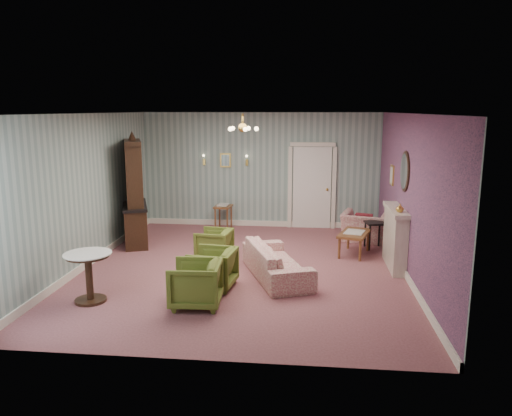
# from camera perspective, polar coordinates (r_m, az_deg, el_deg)

# --- Properties ---
(floor) EXTENTS (7.00, 7.00, 0.00)m
(floor) POSITION_cam_1_polar(r_m,az_deg,el_deg) (9.41, -1.47, -7.04)
(floor) COLOR #94565C
(floor) RESTS_ON ground
(ceiling) EXTENTS (7.00, 7.00, 0.00)m
(ceiling) POSITION_cam_1_polar(r_m,az_deg,el_deg) (8.93, -1.57, 10.91)
(ceiling) COLOR white
(ceiling) RESTS_ON ground
(wall_back) EXTENTS (6.00, 0.00, 6.00)m
(wall_back) POSITION_cam_1_polar(r_m,az_deg,el_deg) (12.50, 0.55, 4.40)
(wall_back) COLOR gray
(wall_back) RESTS_ON ground
(wall_front) EXTENTS (6.00, 0.00, 6.00)m
(wall_front) POSITION_cam_1_polar(r_m,az_deg,el_deg) (5.68, -6.09, -4.25)
(wall_front) COLOR gray
(wall_front) RESTS_ON ground
(wall_left) EXTENTS (0.00, 7.00, 7.00)m
(wall_left) POSITION_cam_1_polar(r_m,az_deg,el_deg) (9.90, -19.02, 1.91)
(wall_left) COLOR gray
(wall_left) RESTS_ON ground
(wall_right) EXTENTS (0.00, 7.00, 7.00)m
(wall_right) POSITION_cam_1_polar(r_m,az_deg,el_deg) (9.17, 17.42, 1.29)
(wall_right) COLOR gray
(wall_right) RESTS_ON ground
(wall_right_floral) EXTENTS (0.00, 7.00, 7.00)m
(wall_right_floral) POSITION_cam_1_polar(r_m,az_deg,el_deg) (9.16, 17.33, 1.30)
(wall_right_floral) COLOR #BD5E82
(wall_right_floral) RESTS_ON ground
(door) EXTENTS (1.12, 0.12, 2.16)m
(door) POSITION_cam_1_polar(r_m,az_deg,el_deg) (12.46, 6.50, 2.58)
(door) COLOR white
(door) RESTS_ON floor
(olive_chair_a) EXTENTS (0.75, 0.79, 0.78)m
(olive_chair_a) POSITION_cam_1_polar(r_m,az_deg,el_deg) (7.64, -7.04, -8.49)
(olive_chair_a) COLOR #5C6C25
(olive_chair_a) RESTS_ON floor
(olive_chair_b) EXTENTS (0.76, 0.80, 0.74)m
(olive_chair_b) POSITION_cam_1_polar(r_m,az_deg,el_deg) (8.38, -5.07, -6.75)
(olive_chair_b) COLOR #5C6C25
(olive_chair_b) RESTS_ON floor
(olive_chair_c) EXTENTS (0.69, 0.73, 0.67)m
(olive_chair_c) POSITION_cam_1_polar(r_m,az_deg,el_deg) (9.95, -4.89, -4.03)
(olive_chair_c) COLOR #5C6C25
(olive_chair_c) RESTS_ON floor
(sofa_chintz) EXTENTS (1.26, 2.11, 0.79)m
(sofa_chintz) POSITION_cam_1_polar(r_m,az_deg,el_deg) (8.85, 2.41, -5.55)
(sofa_chintz) COLOR #A74352
(sofa_chintz) RESTS_ON floor
(wingback_chair) EXTENTS (1.16, 0.91, 0.89)m
(wingback_chair) POSITION_cam_1_polar(r_m,az_deg,el_deg) (11.51, 12.59, -1.58)
(wingback_chair) COLOR #A74352
(wingback_chair) RESTS_ON floor
(dresser) EXTENTS (1.00, 1.56, 2.46)m
(dresser) POSITION_cam_1_polar(r_m,az_deg,el_deg) (11.22, -14.01, 2.11)
(dresser) COLOR black
(dresser) RESTS_ON floor
(fireplace) EXTENTS (0.30, 1.40, 1.16)m
(fireplace) POSITION_cam_1_polar(r_m,az_deg,el_deg) (9.71, 15.85, -3.33)
(fireplace) COLOR beige
(fireplace) RESTS_ON floor
(mantel_vase) EXTENTS (0.15, 0.15, 0.15)m
(mantel_vase) POSITION_cam_1_polar(r_m,az_deg,el_deg) (9.18, 16.36, -0.01)
(mantel_vase) COLOR gold
(mantel_vase) RESTS_ON fireplace
(oval_mirror) EXTENTS (0.04, 0.76, 0.84)m
(oval_mirror) POSITION_cam_1_polar(r_m,az_deg,el_deg) (9.49, 16.86, 4.10)
(oval_mirror) COLOR white
(oval_mirror) RESTS_ON wall_right
(framed_print) EXTENTS (0.04, 0.34, 0.42)m
(framed_print) POSITION_cam_1_polar(r_m,az_deg,el_deg) (10.84, 15.52, 3.70)
(framed_print) COLOR gold
(framed_print) RESTS_ON wall_right
(coffee_table) EXTENTS (0.79, 1.06, 0.48)m
(coffee_table) POSITION_cam_1_polar(r_m,az_deg,el_deg) (10.41, 11.30, -4.04)
(coffee_table) COLOR brown
(coffee_table) RESTS_ON floor
(side_table_black) EXTENTS (0.47, 0.47, 0.60)m
(side_table_black) POSITION_cam_1_polar(r_m,az_deg,el_deg) (10.92, 13.60, -3.11)
(side_table_black) COLOR black
(side_table_black) RESTS_ON floor
(pedestal_table) EXTENTS (0.94, 0.94, 0.80)m
(pedestal_table) POSITION_cam_1_polar(r_m,az_deg,el_deg) (8.17, -18.80, -7.62)
(pedestal_table) COLOR black
(pedestal_table) RESTS_ON floor
(nesting_table) EXTENTS (0.45, 0.54, 0.66)m
(nesting_table) POSITION_cam_1_polar(r_m,az_deg,el_deg) (12.36, -3.81, -0.98)
(nesting_table) COLOR brown
(nesting_table) RESTS_ON floor
(gilt_mirror_back) EXTENTS (0.28, 0.06, 0.36)m
(gilt_mirror_back) POSITION_cam_1_polar(r_m,az_deg,el_deg) (12.55, -3.58, 5.55)
(gilt_mirror_back) COLOR gold
(gilt_mirror_back) RESTS_ON wall_back
(sconce_left) EXTENTS (0.16, 0.12, 0.30)m
(sconce_left) POSITION_cam_1_polar(r_m,az_deg,el_deg) (12.63, -6.06, 5.55)
(sconce_left) COLOR gold
(sconce_left) RESTS_ON wall_back
(sconce_right) EXTENTS (0.16, 0.12, 0.30)m
(sconce_right) POSITION_cam_1_polar(r_m,az_deg,el_deg) (12.45, -1.08, 5.52)
(sconce_right) COLOR gold
(sconce_right) RESTS_ON wall_back
(chandelier) EXTENTS (0.56, 0.56, 0.36)m
(chandelier) POSITION_cam_1_polar(r_m,az_deg,el_deg) (8.93, -1.56, 9.18)
(chandelier) COLOR gold
(chandelier) RESTS_ON ceiling
(burgundy_cushion) EXTENTS (0.41, 0.28, 0.39)m
(burgundy_cushion) POSITION_cam_1_polar(r_m,az_deg,el_deg) (11.35, 12.43, -1.57)
(burgundy_cushion) COLOR maroon
(burgundy_cushion) RESTS_ON wingback_chair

